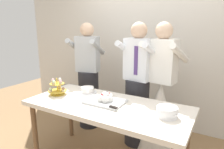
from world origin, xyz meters
name	(u,v)px	position (x,y,z in m)	size (l,w,h in m)	color
rear_wall	(151,36)	(0.00, 1.37, 1.45)	(5.20, 0.10, 2.90)	beige
dessert_table	(107,110)	(0.00, 0.00, 0.70)	(1.80, 0.80, 0.78)	silver
cupcake_stand	(57,88)	(-0.70, -0.03, 0.86)	(0.23, 0.23, 0.21)	gold
main_cake_tray	(105,99)	(-0.03, 0.03, 0.82)	(0.43, 0.31, 0.13)	silver
plate_stack	(167,112)	(0.66, 0.01, 0.82)	(0.20, 0.20, 0.10)	white
round_cake	(88,90)	(-0.41, 0.21, 0.81)	(0.24, 0.24, 0.08)	white
person_groom	(137,92)	(0.10, 0.62, 0.75)	(0.52, 0.54, 1.66)	#232328
person_bride	(160,107)	(0.40, 0.66, 0.58)	(0.56, 0.56, 1.66)	white
person_guest	(88,82)	(-0.78, 0.72, 0.75)	(0.56, 0.58, 1.66)	#232328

